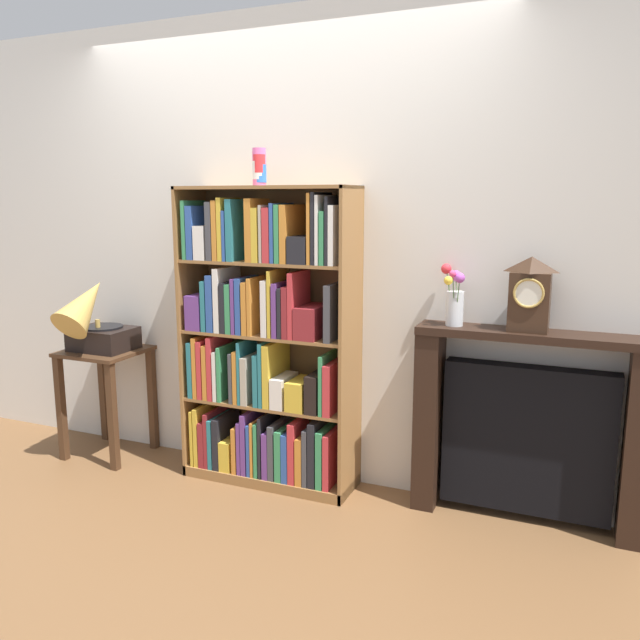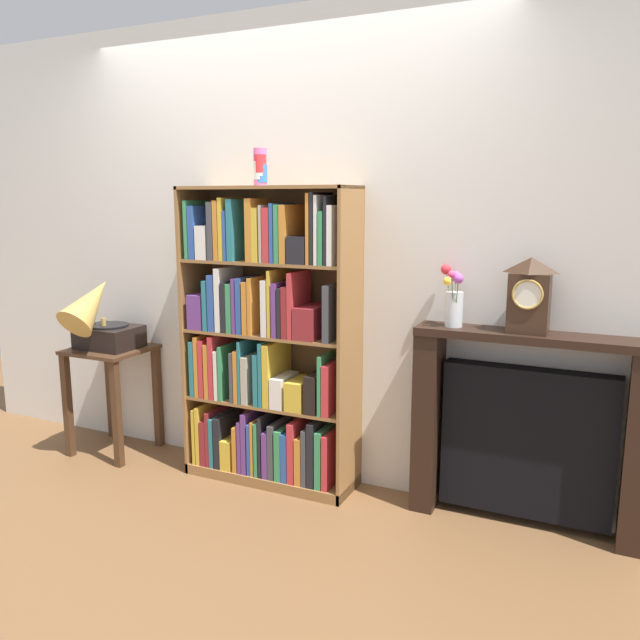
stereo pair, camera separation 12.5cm
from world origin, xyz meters
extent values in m
cube|color=brown|center=(0.00, 0.00, -0.01)|extent=(8.07, 6.40, 0.02)
cube|color=silver|center=(0.14, 0.29, 1.30)|extent=(5.07, 0.08, 2.60)
cube|color=olive|center=(-0.48, 0.09, 0.83)|extent=(0.02, 0.32, 1.66)
cube|color=olive|center=(0.48, 0.09, 0.83)|extent=(0.02, 0.32, 1.66)
cube|color=brown|center=(0.00, 0.24, 0.83)|extent=(0.99, 0.01, 1.66)
cube|color=olive|center=(0.00, 0.09, 1.65)|extent=(0.99, 0.32, 0.02)
cube|color=olive|center=(0.00, 0.09, 0.03)|extent=(0.99, 0.32, 0.06)
cube|color=gold|center=(-0.44, 0.05, 0.23)|extent=(0.02, 0.22, 0.33)
cube|color=gold|center=(-0.41, 0.06, 0.23)|extent=(0.02, 0.25, 0.35)
cube|color=maroon|center=(-0.37, 0.08, 0.19)|extent=(0.04, 0.28, 0.27)
cube|color=maroon|center=(-0.34, 0.07, 0.22)|extent=(0.02, 0.27, 0.33)
cube|color=teal|center=(-0.32, 0.06, 0.21)|extent=(0.03, 0.24, 0.29)
cube|color=black|center=(-0.28, 0.06, 0.21)|extent=(0.04, 0.25, 0.30)
cube|color=gold|center=(-0.22, 0.04, 0.15)|extent=(0.07, 0.21, 0.17)
cube|color=orange|center=(-0.16, 0.05, 0.19)|extent=(0.03, 0.24, 0.27)
cube|color=#663884|center=(-0.13, 0.07, 0.21)|extent=(0.02, 0.28, 0.30)
cube|color=#663884|center=(-0.10, 0.07, 0.24)|extent=(0.03, 0.27, 0.35)
cube|color=#2D519E|center=(-0.07, 0.06, 0.21)|extent=(0.02, 0.25, 0.30)
cube|color=orange|center=(-0.04, 0.07, 0.22)|extent=(0.02, 0.26, 0.32)
cube|color=#388E56|center=(-0.02, 0.06, 0.22)|extent=(0.02, 0.24, 0.31)
cube|color=black|center=(0.01, 0.06, 0.23)|extent=(0.02, 0.26, 0.35)
cube|color=#663884|center=(0.04, 0.05, 0.19)|extent=(0.03, 0.22, 0.27)
cube|color=#424247|center=(0.07, 0.05, 0.22)|extent=(0.03, 0.24, 0.31)
cube|color=#388E56|center=(0.12, 0.06, 0.20)|extent=(0.04, 0.24, 0.29)
cube|color=#2D519E|center=(0.16, 0.06, 0.20)|extent=(0.04, 0.24, 0.28)
cube|color=#C63338|center=(0.20, 0.04, 0.23)|extent=(0.04, 0.21, 0.34)
cube|color=orange|center=(0.24, 0.07, 0.19)|extent=(0.04, 0.28, 0.26)
cube|color=#424247|center=(0.28, 0.08, 0.22)|extent=(0.03, 0.28, 0.32)
cube|color=black|center=(0.32, 0.05, 0.24)|extent=(0.04, 0.22, 0.36)
cube|color=#388E56|center=(0.36, 0.05, 0.22)|extent=(0.04, 0.23, 0.32)
cube|color=#C63338|center=(0.40, 0.07, 0.21)|extent=(0.03, 0.28, 0.30)
cube|color=olive|center=(0.00, 0.09, 0.46)|extent=(0.95, 0.30, 0.02)
cube|color=teal|center=(-0.43, 0.06, 0.63)|extent=(0.03, 0.24, 0.32)
cube|color=orange|center=(-0.40, 0.05, 0.65)|extent=(0.03, 0.24, 0.35)
cube|color=#C63338|center=(-0.37, 0.08, 0.64)|extent=(0.03, 0.28, 0.33)
cube|color=orange|center=(-0.33, 0.06, 0.63)|extent=(0.03, 0.24, 0.31)
cube|color=#C63338|center=(-0.30, 0.06, 0.65)|extent=(0.03, 0.25, 0.36)
cube|color=white|center=(-0.27, 0.05, 0.62)|extent=(0.02, 0.22, 0.28)
cube|color=#388E56|center=(-0.24, 0.07, 0.63)|extent=(0.02, 0.26, 0.31)
cube|color=#424247|center=(-0.17, 0.07, 0.62)|extent=(0.02, 0.27, 0.28)
cube|color=orange|center=(-0.14, 0.05, 0.62)|extent=(0.03, 0.23, 0.30)
cube|color=teal|center=(-0.12, 0.04, 0.65)|extent=(0.02, 0.21, 0.35)
cube|color=#B2A893|center=(-0.09, 0.07, 0.61)|extent=(0.04, 0.26, 0.27)
cube|color=teal|center=(-0.01, 0.05, 0.62)|extent=(0.03, 0.22, 0.29)
cube|color=teal|center=(0.02, 0.07, 0.65)|extent=(0.02, 0.27, 0.36)
cube|color=gold|center=(0.05, 0.07, 0.65)|extent=(0.04, 0.28, 0.35)
cube|color=white|center=(0.11, 0.04, 0.56)|extent=(0.07, 0.22, 0.17)
cube|color=gold|center=(0.22, 0.04, 0.55)|extent=(0.10, 0.21, 0.16)
cube|color=black|center=(0.31, 0.05, 0.58)|extent=(0.07, 0.22, 0.21)
cube|color=#388E56|center=(0.37, 0.05, 0.63)|extent=(0.02, 0.22, 0.32)
cube|color=#C63338|center=(0.40, 0.05, 0.61)|extent=(0.04, 0.22, 0.27)
cube|color=olive|center=(0.00, 0.09, 0.86)|extent=(0.95, 0.30, 0.02)
cube|color=#663884|center=(-0.40, 0.05, 0.97)|extent=(0.09, 0.22, 0.20)
cube|color=teal|center=(-0.33, 0.05, 1.01)|extent=(0.03, 0.23, 0.28)
cube|color=#2D519E|center=(-0.29, 0.06, 1.03)|extent=(0.04, 0.24, 0.31)
cube|color=white|center=(-0.24, 0.06, 1.05)|extent=(0.03, 0.25, 0.35)
cube|color=black|center=(-0.21, 0.07, 1.01)|extent=(0.03, 0.26, 0.28)
cube|color=#388E56|center=(-0.17, 0.06, 1.00)|extent=(0.03, 0.26, 0.27)
cube|color=#663884|center=(-0.14, 0.05, 1.02)|extent=(0.02, 0.24, 0.30)
cube|color=#2D519E|center=(-0.11, 0.05, 1.02)|extent=(0.03, 0.22, 0.31)
cube|color=orange|center=(-0.07, 0.05, 1.01)|extent=(0.03, 0.23, 0.29)
cube|color=orange|center=(-0.04, 0.07, 1.02)|extent=(0.02, 0.27, 0.31)
cube|color=white|center=(0.05, 0.06, 1.02)|extent=(0.03, 0.25, 0.30)
cube|color=gold|center=(0.08, 0.06, 1.05)|extent=(0.02, 0.25, 0.35)
cube|color=#663884|center=(0.11, 0.07, 1.01)|extent=(0.03, 0.27, 0.29)
cube|color=black|center=(0.14, 0.07, 1.00)|extent=(0.02, 0.27, 0.27)
cube|color=maroon|center=(0.17, 0.05, 1.01)|extent=(0.03, 0.23, 0.27)
cube|color=#C63338|center=(0.20, 0.06, 1.04)|extent=(0.03, 0.24, 0.35)
cube|color=maroon|center=(0.28, 0.06, 0.95)|extent=(0.12, 0.24, 0.17)
cube|color=#424247|center=(0.41, 0.07, 1.02)|extent=(0.03, 0.27, 0.29)
cube|color=olive|center=(0.00, 0.09, 1.26)|extent=(0.95, 0.30, 0.02)
cube|color=#388E56|center=(-0.44, 0.04, 1.42)|extent=(0.02, 0.21, 0.32)
cube|color=#2D519E|center=(-0.40, 0.07, 1.41)|extent=(0.04, 0.27, 0.29)
cube|color=white|center=(-0.34, 0.04, 1.36)|extent=(0.07, 0.22, 0.18)
cube|color=#424247|center=(-0.28, 0.05, 1.42)|extent=(0.03, 0.23, 0.31)
cube|color=orange|center=(-0.24, 0.06, 1.42)|extent=(0.03, 0.25, 0.32)
cube|color=gold|center=(-0.21, 0.04, 1.43)|extent=(0.03, 0.22, 0.33)
cube|color=#2D519E|center=(-0.19, 0.07, 1.40)|extent=(0.02, 0.27, 0.27)
cube|color=teal|center=(-0.15, 0.06, 1.43)|extent=(0.04, 0.24, 0.33)
cube|color=orange|center=(-0.04, 0.05, 1.43)|extent=(0.04, 0.22, 0.33)
cube|color=gold|center=(0.00, 0.07, 1.41)|extent=(0.03, 0.26, 0.28)
cube|color=#B2A893|center=(0.03, 0.07, 1.41)|extent=(0.02, 0.27, 0.30)
cube|color=#C63338|center=(0.07, 0.06, 1.41)|extent=(0.04, 0.24, 0.28)
cube|color=#2D519E|center=(0.10, 0.06, 1.42)|extent=(0.02, 0.26, 0.31)
cube|color=#388E56|center=(0.13, 0.05, 1.41)|extent=(0.03, 0.23, 0.30)
cube|color=orange|center=(0.16, 0.06, 1.41)|extent=(0.03, 0.26, 0.30)
cube|color=black|center=(0.24, 0.04, 1.34)|extent=(0.11, 0.20, 0.14)
cube|color=orange|center=(0.31, 0.05, 1.44)|extent=(0.02, 0.22, 0.36)
cube|color=black|center=(0.33, 0.06, 1.45)|extent=(0.02, 0.25, 0.36)
cube|color=white|center=(0.35, 0.07, 1.44)|extent=(0.02, 0.27, 0.35)
cube|color=#388E56|center=(0.38, 0.05, 1.40)|extent=(0.02, 0.23, 0.27)
cube|color=black|center=(0.40, 0.06, 1.44)|extent=(0.02, 0.25, 0.34)
cube|color=white|center=(0.43, 0.05, 1.41)|extent=(0.03, 0.23, 0.30)
cylinder|color=pink|center=(-0.03, 0.07, 1.71)|extent=(0.07, 0.07, 0.09)
cylinder|color=blue|center=(-0.03, 0.07, 1.72)|extent=(0.07, 0.07, 0.09)
cylinder|color=white|center=(-0.03, 0.07, 1.74)|extent=(0.07, 0.07, 0.09)
cylinder|color=white|center=(-0.03, 0.07, 1.76)|extent=(0.07, 0.07, 0.09)
cylinder|color=red|center=(-0.03, 0.06, 1.77)|extent=(0.07, 0.07, 0.09)
cylinder|color=pink|center=(-0.03, 0.07, 1.79)|extent=(0.07, 0.07, 0.09)
cylinder|color=pink|center=(-0.03, 0.07, 1.81)|extent=(0.07, 0.07, 0.09)
cube|color=#472D1C|center=(-1.11, 0.03, 0.67)|extent=(0.46, 0.44, 0.02)
cube|color=#472D1C|center=(-1.31, -0.16, 0.33)|extent=(0.04, 0.04, 0.66)
cube|color=#472D1C|center=(-0.92, -0.16, 0.33)|extent=(0.04, 0.04, 0.66)
cube|color=#472D1C|center=(-1.31, 0.22, 0.33)|extent=(0.04, 0.04, 0.66)
cube|color=#472D1C|center=(-0.92, 0.22, 0.33)|extent=(0.04, 0.04, 0.66)
cube|color=black|center=(-1.11, 0.03, 0.75)|extent=(0.36, 0.28, 0.14)
cylinder|color=black|center=(-1.11, 0.03, 0.82)|extent=(0.24, 0.24, 0.01)
cylinder|color=#B79347|center=(-1.11, -0.01, 0.84)|extent=(0.03, 0.03, 0.06)
cone|color=#B79347|center=(-1.11, -0.11, 0.99)|extent=(0.23, 0.42, 0.40)
cube|color=black|center=(1.39, 0.14, 0.95)|extent=(1.10, 0.22, 0.04)
cube|color=black|center=(0.90, 0.14, 0.47)|extent=(0.12, 0.19, 0.93)
cube|color=black|center=(1.87, 0.14, 0.47)|extent=(0.12, 0.19, 0.93)
cube|color=black|center=(1.39, 0.17, 0.42)|extent=(0.82, 0.11, 0.75)
cube|color=#382316|center=(1.36, 0.14, 1.11)|extent=(0.18, 0.13, 0.28)
pyramid|color=#382316|center=(1.36, 0.14, 1.29)|extent=(0.18, 0.13, 0.07)
cylinder|color=silver|center=(1.36, 0.07, 1.17)|extent=(0.13, 0.01, 0.13)
torus|color=#B79347|center=(1.36, 0.07, 1.17)|extent=(0.14, 0.01, 0.14)
cylinder|color=silver|center=(1.01, 0.14, 1.06)|extent=(0.09, 0.09, 0.17)
cylinder|color=#4C753D|center=(1.03, 0.10, 1.10)|extent=(0.03, 0.06, 0.23)
sphere|color=#B24CB7|center=(1.04, 0.08, 1.22)|extent=(0.05, 0.05, 0.05)
cylinder|color=#4C753D|center=(0.98, 0.17, 1.12)|extent=(0.06, 0.07, 0.26)
sphere|color=red|center=(0.95, 0.20, 1.25)|extent=(0.05, 0.05, 0.05)
cylinder|color=#4C753D|center=(1.01, 0.10, 1.11)|extent=(0.01, 0.06, 0.25)
sphere|color=#EA4275|center=(1.01, 0.07, 1.24)|extent=(0.03, 0.03, 0.03)
cylinder|color=#4C753D|center=(0.99, 0.14, 1.09)|extent=(0.03, 0.01, 0.21)
sphere|color=yellow|center=(0.97, 0.14, 1.20)|extent=(0.04, 0.04, 0.04)
cylinder|color=#4C753D|center=(1.01, 0.16, 1.10)|extent=(0.03, 0.03, 0.23)
sphere|color=#B24CB7|center=(1.00, 0.17, 1.22)|extent=(0.05, 0.05, 0.05)
camera|label=1|loc=(1.61, -2.98, 1.59)|focal=35.83mm
camera|label=2|loc=(1.72, -2.93, 1.59)|focal=35.83mm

